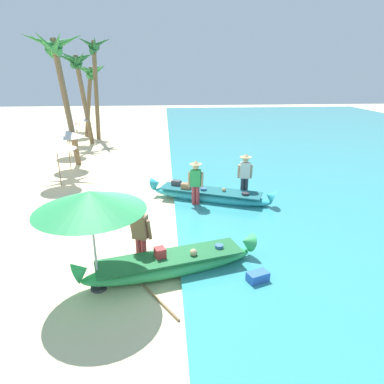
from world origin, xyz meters
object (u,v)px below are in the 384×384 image
Objects in this scene: boat_green_foreground at (171,264)px; patio_umbrella_large at (90,201)px; person_vendor_hatted at (196,181)px; palm_tree_far_behind at (95,61)px; person_vendor_assistant at (245,174)px; palm_tree_leaning_seaward at (90,77)px; boat_cyan_midground at (210,195)px; palm_tree_tall_inland at (56,58)px; paddle at (150,292)px; person_tourist_customer at (140,234)px; cooler_box at (258,278)px; palm_tree_mid_cluster at (77,68)px.

patio_umbrella_large reaches higher than boat_green_foreground.
palm_tree_far_behind is at bearing 112.70° from person_vendor_hatted.
palm_tree_leaning_seaward reaches higher than person_vendor_assistant.
palm_tree_tall_inland is (-6.61, 5.92, 4.92)m from boat_cyan_midground.
palm_tree_leaning_seaward is (-6.12, 14.35, 3.20)m from person_vendor_hatted.
boat_green_foreground is 19.72m from palm_tree_leaning_seaward.
boat_cyan_midground is 2.77× the size of paddle.
cooler_box is at bearing -19.76° from person_tourist_customer.
palm_tree_tall_inland is (-7.93, 5.80, 4.15)m from person_vendor_assistant.
person_tourist_customer is 11.90m from palm_tree_tall_inland.
palm_tree_leaning_seaward reaches higher than patio_umbrella_large.
cooler_box is (2.69, -0.97, -0.77)m from person_tourist_customer.
patio_umbrella_large is 11.99m from palm_tree_tall_inland.
person_vendor_hatted is 15.93m from palm_tree_leaning_seaward.
cooler_box reaches higher than paddle.
patio_umbrella_large is at bearing -118.93° from person_vendor_hatted.
person_vendor_hatted is 0.25× the size of palm_tree_far_behind.
boat_green_foreground is at bearing 142.69° from cooler_box.
palm_tree_mid_cluster reaches higher than person_vendor_hatted.
person_vendor_hatted is 0.33× the size of palm_tree_leaning_seaward.
person_tourist_customer is at bearing 42.71° from patio_umbrella_large.
person_vendor_hatted is 13.79m from palm_tree_mid_cluster.
boat_cyan_midground is 2.80× the size of person_tourist_customer.
person_vendor_hatted is at bearing 77.09° from boat_green_foreground.
person_vendor_assistant is (2.86, 4.81, 0.76)m from boat_green_foreground.
paddle is at bearing -121.22° from person_vendor_assistant.
person_vendor_assistant is at bearing -53.53° from palm_tree_mid_cluster.
person_vendor_assistant is (1.32, 0.12, 0.77)m from boat_cyan_midground.
person_vendor_hatted reaches higher than boat_cyan_midground.
palm_tree_tall_inland is 0.94× the size of palm_tree_far_behind.
person_vendor_assistant is at bearing 58.78° from paddle.
palm_tree_leaning_seaward is 2.75m from palm_tree_mid_cluster.
person_vendor_assistant is at bearing 15.81° from person_vendor_hatted.
boat_cyan_midground is 0.68× the size of palm_tree_far_behind.
person_tourist_customer is at bearing -76.37° from palm_tree_leaning_seaward.
person_vendor_assistant reaches higher than boat_green_foreground.
cooler_box is at bearing -57.81° from palm_tree_tall_inland.
palm_tree_leaning_seaward is (-5.14, 18.63, 3.91)m from boat_green_foreground.
palm_tree_leaning_seaward is at bearing 85.30° from palm_tree_mid_cluster.
palm_tree_mid_cluster reaches higher than person_tourist_customer.
patio_umbrella_large reaches higher than person_vendor_assistant.
person_vendor_assistant is 0.76× the size of patio_umbrella_large.
person_vendor_assistant reaches higher than boat_cyan_midground.
boat_green_foreground reaches higher than paddle.
boat_green_foreground is 5.65m from person_vendor_assistant.
palm_tree_tall_inland reaches higher than paddle.
person_vendor_hatted is 9.71m from palm_tree_tall_inland.
person_vendor_assistant is at bearing -59.92° from palm_tree_leaning_seaward.
boat_green_foreground is 9.17× the size of cooler_box.
palm_tree_leaning_seaward is 20.32m from paddle.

